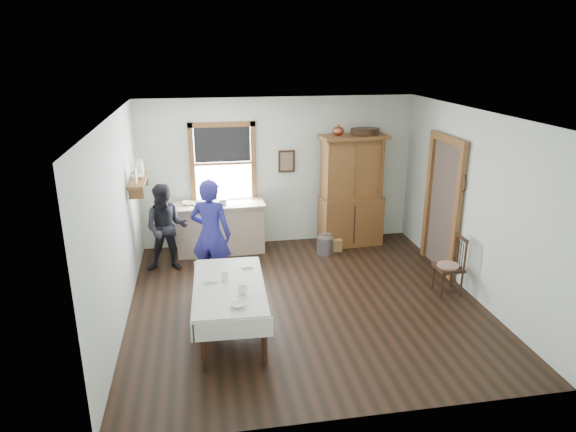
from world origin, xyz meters
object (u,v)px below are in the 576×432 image
at_px(china_hutch, 352,191).
at_px(woman_blue, 211,238).
at_px(figure_dark, 167,231).
at_px(wicker_basket, 331,244).
at_px(work_counter, 220,228).
at_px(pail, 325,245).
at_px(spindle_chair, 449,265).
at_px(dining_table, 230,309).

bearing_deg(china_hutch, woman_blue, -156.49).
bearing_deg(figure_dark, woman_blue, -43.24).
height_order(wicker_basket, figure_dark, figure_dark).
bearing_deg(work_counter, figure_dark, -145.67).
bearing_deg(pail, spindle_chair, -51.18).
bearing_deg(spindle_chair, woman_blue, 166.09).
height_order(china_hutch, pail, china_hutch).
relative_size(spindle_chair, figure_dark, 0.66).
distance_m(dining_table, woman_blue, 1.50).
relative_size(dining_table, figure_dark, 1.28).
xyz_separation_m(work_counter, wicker_basket, (1.99, -0.27, -0.34)).
xyz_separation_m(wicker_basket, woman_blue, (-2.17, -1.14, 0.68)).
relative_size(pail, wicker_basket, 0.84).
bearing_deg(woman_blue, dining_table, 116.93).
bearing_deg(dining_table, wicker_basket, 52.07).
bearing_deg(wicker_basket, pail, -133.46).
distance_m(china_hutch, woman_blue, 2.96).
relative_size(pail, figure_dark, 0.23).
xyz_separation_m(work_counter, china_hutch, (2.41, -0.01, 0.57)).
bearing_deg(dining_table, work_counter, 89.78).
relative_size(work_counter, woman_blue, 1.00).
bearing_deg(woman_blue, figure_dark, -27.22).
bearing_deg(woman_blue, work_counter, -77.64).
bearing_deg(dining_table, spindle_chair, 10.46).
distance_m(work_counter, woman_blue, 1.46).
xyz_separation_m(china_hutch, spindle_chair, (0.87, -2.21, -0.58)).
bearing_deg(wicker_basket, dining_table, -127.93).
distance_m(spindle_chair, woman_blue, 3.58).
relative_size(wicker_basket, woman_blue, 0.23).
height_order(china_hutch, wicker_basket, china_hutch).
xyz_separation_m(woman_blue, figure_dark, (-0.70, 0.75, -0.11)).
xyz_separation_m(dining_table, spindle_chair, (3.29, 0.61, 0.10)).
bearing_deg(china_hutch, work_counter, 175.11).
xyz_separation_m(pail, figure_dark, (-2.72, -0.22, 0.52)).
height_order(dining_table, wicker_basket, dining_table).
relative_size(dining_table, woman_blue, 1.09).
distance_m(china_hutch, figure_dark, 3.38).
xyz_separation_m(dining_table, wicker_basket, (2.00, 2.56, -0.24)).
bearing_deg(pail, wicker_basket, 46.54).
bearing_deg(figure_dark, spindle_chair, -16.77).
xyz_separation_m(china_hutch, dining_table, (-2.42, -2.82, -0.68)).
bearing_deg(spindle_chair, dining_table, -170.18).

